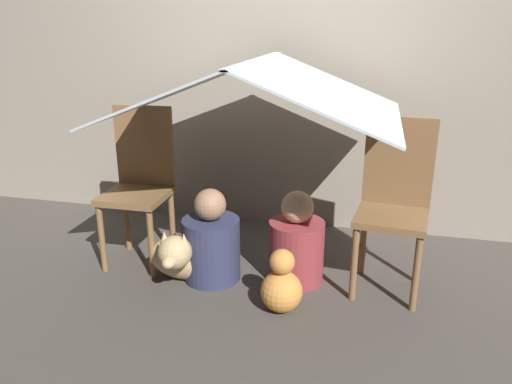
% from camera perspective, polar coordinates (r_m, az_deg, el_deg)
% --- Properties ---
extents(ground_plane, '(8.80, 8.80, 0.00)m').
position_cam_1_polar(ground_plane, '(2.93, -0.30, -10.05)').
color(ground_plane, '#47423D').
extents(wall_back, '(7.00, 0.05, 2.50)m').
position_cam_1_polar(wall_back, '(3.48, 3.46, 16.13)').
color(wall_back, gray).
rests_on(wall_back, ground_plane).
extents(chair_left, '(0.37, 0.37, 0.95)m').
position_cam_1_polar(chair_left, '(3.09, -13.13, 1.34)').
color(chair_left, brown).
rests_on(chair_left, ground_plane).
extents(chair_right, '(0.41, 0.41, 0.95)m').
position_cam_1_polar(chair_right, '(2.79, 15.51, -0.86)').
color(chair_right, brown).
rests_on(chair_right, ground_plane).
extents(sheet_canopy, '(1.48, 1.14, 0.30)m').
position_cam_1_polar(sheet_canopy, '(2.65, 0.00, 11.80)').
color(sheet_canopy, silver).
extents(person_front, '(0.33, 0.33, 0.55)m').
position_cam_1_polar(person_front, '(2.88, -5.13, -5.87)').
color(person_front, '#2D3351').
rests_on(person_front, ground_plane).
extents(person_second, '(0.32, 0.32, 0.54)m').
position_cam_1_polar(person_second, '(2.86, 4.64, -6.05)').
color(person_second, maroon).
rests_on(person_second, ground_plane).
extents(dog, '(0.46, 0.43, 0.36)m').
position_cam_1_polar(dog, '(2.89, -8.14, -7.28)').
color(dog, tan).
rests_on(dog, ground_plane).
extents(plush_toy, '(0.22, 0.22, 0.34)m').
position_cam_1_polar(plush_toy, '(2.60, 2.94, -10.69)').
color(plush_toy, '#D88C3F').
rests_on(plush_toy, ground_plane).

